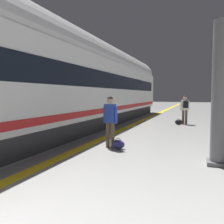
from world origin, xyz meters
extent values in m
cube|color=yellow|center=(-0.76, 10.00, 0.00)|extent=(0.36, 80.00, 0.01)
cube|color=slate|center=(-1.13, 10.00, 0.00)|extent=(0.71, 80.00, 0.01)
cube|color=#38383D|center=(-2.95, 8.56, 0.35)|extent=(2.67, 29.92, 0.70)
cube|color=white|center=(-2.95, 8.56, 2.15)|extent=(2.90, 31.16, 2.90)
cylinder|color=white|center=(-2.95, 8.56, 3.55)|extent=(2.84, 30.54, 2.84)
cube|color=black|center=(-2.95, 8.56, 2.50)|extent=(2.93, 29.29, 0.80)
cube|color=red|center=(-2.95, 8.56, 1.00)|extent=(2.94, 30.54, 0.24)
cube|color=gray|center=(-4.42, 13.23, 1.90)|extent=(0.02, 0.90, 2.00)
cylinder|color=brown|center=(0.03, 7.38, 0.43)|extent=(0.14, 0.14, 0.85)
cylinder|color=brown|center=(0.21, 7.34, 0.43)|extent=(0.14, 0.14, 0.85)
cube|color=blue|center=(0.12, 7.36, 1.16)|extent=(0.38, 0.27, 0.61)
cylinder|color=blue|center=(-0.10, 7.42, 1.11)|extent=(0.09, 0.09, 0.57)
cylinder|color=blue|center=(0.34, 7.32, 1.11)|extent=(0.09, 0.09, 0.57)
sphere|color=tan|center=(0.12, 7.36, 1.60)|extent=(0.22, 0.22, 0.22)
sphere|color=black|center=(0.12, 7.36, 1.62)|extent=(0.21, 0.21, 0.21)
ellipsoid|color=navy|center=(0.44, 7.25, 0.15)|extent=(0.44, 0.26, 0.30)
torus|color=navy|center=(0.44, 7.25, 0.25)|extent=(0.22, 0.02, 0.22)
cylinder|color=brown|center=(2.00, 14.88, 0.43)|extent=(0.14, 0.14, 0.86)
cylinder|color=brown|center=(2.17, 14.94, 0.43)|extent=(0.14, 0.14, 0.86)
cube|color=silver|center=(2.09, 14.91, 1.17)|extent=(0.40, 0.31, 0.61)
cylinder|color=silver|center=(1.87, 14.84, 1.12)|extent=(0.09, 0.09, 0.57)
cylinder|color=silver|center=(2.29, 15.00, 1.12)|extent=(0.09, 0.09, 0.57)
sphere|color=beige|center=(2.09, 14.91, 1.61)|extent=(0.23, 0.23, 0.23)
sphere|color=black|center=(2.09, 14.91, 1.63)|extent=(0.21, 0.21, 0.21)
cube|color=black|center=(2.14, 14.77, 1.19)|extent=(0.30, 0.23, 0.41)
ellipsoid|color=black|center=(1.77, 14.64, 0.15)|extent=(0.44, 0.26, 0.30)
torus|color=black|center=(1.77, 14.64, 0.25)|extent=(0.22, 0.02, 0.22)
cylinder|color=slate|center=(3.41, 6.39, 1.80)|extent=(0.44, 0.44, 3.60)
cube|color=slate|center=(3.41, 6.39, 0.05)|extent=(0.56, 0.56, 0.10)
camera|label=1|loc=(2.93, -0.26, 1.78)|focal=39.25mm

